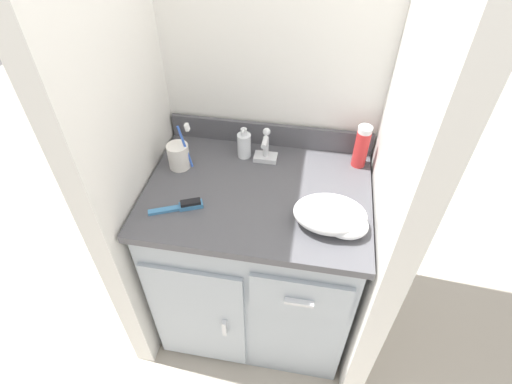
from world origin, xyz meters
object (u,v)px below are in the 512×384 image
at_px(toothbrush_cup, 179,156).
at_px(hand_towel, 334,216).
at_px(soap_dispenser, 244,145).
at_px(hairbrush, 183,206).
at_px(shaving_cream_can, 361,147).

distance_m(toothbrush_cup, hand_towel, 0.62).
relative_size(soap_dispenser, hairbrush, 0.73).
bearing_deg(soap_dispenser, hairbrush, -114.48).
bearing_deg(hand_towel, hairbrush, -179.08).
xyz_separation_m(soap_dispenser, hairbrush, (-0.15, -0.33, -0.04)).
xyz_separation_m(toothbrush_cup, shaving_cream_can, (0.67, 0.13, 0.03)).
bearing_deg(toothbrush_cup, hairbrush, -69.27).
distance_m(shaving_cream_can, hand_towel, 0.35).
bearing_deg(toothbrush_cup, soap_dispenser, 25.30).
height_order(soap_dispenser, hairbrush, soap_dispenser).
height_order(hairbrush, hand_towel, hand_towel).
bearing_deg(soap_dispenser, toothbrush_cup, -154.70).
distance_m(shaving_cream_can, hairbrush, 0.69).
bearing_deg(hand_towel, soap_dispenser, 138.55).
height_order(toothbrush_cup, soap_dispenser, toothbrush_cup).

